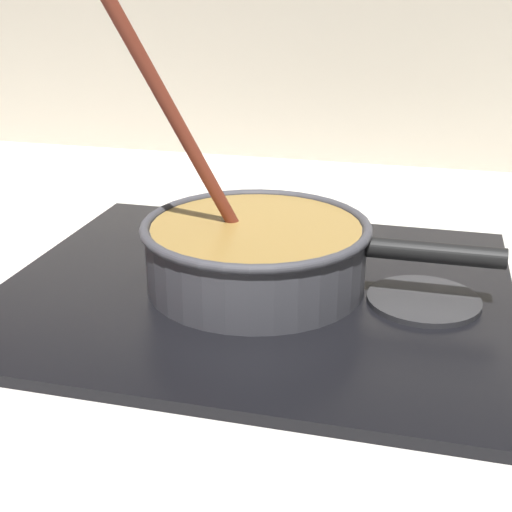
% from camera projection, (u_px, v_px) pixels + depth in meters
% --- Properties ---
extents(ground, '(2.40, 1.60, 0.04)m').
position_uv_depth(ground, '(109.00, 372.00, 0.68)').
color(ground, beige).
extents(backsplash_wall, '(2.40, 0.02, 0.55)m').
position_uv_depth(backsplash_wall, '(284.00, 10.00, 1.27)').
color(backsplash_wall, '#B2A893').
rests_on(backsplash_wall, ground).
extents(hob_plate, '(0.56, 0.48, 0.01)m').
position_uv_depth(hob_plate, '(256.00, 290.00, 0.79)').
color(hob_plate, black).
rests_on(hob_plate, ground).
extents(burner_ring, '(0.20, 0.20, 0.01)m').
position_uv_depth(burner_ring, '(256.00, 282.00, 0.78)').
color(burner_ring, '#592D0C').
rests_on(burner_ring, hob_plate).
extents(spare_burner, '(0.12, 0.12, 0.01)m').
position_uv_depth(spare_burner, '(424.00, 300.00, 0.74)').
color(spare_burner, '#262628').
rests_on(spare_burner, hob_plate).
extents(cooking_pan, '(0.39, 0.25, 0.32)m').
position_uv_depth(cooking_pan, '(257.00, 251.00, 0.77)').
color(cooking_pan, '#38383D').
rests_on(cooking_pan, hob_plate).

